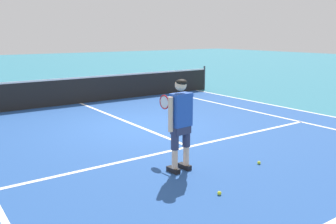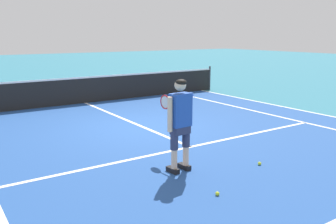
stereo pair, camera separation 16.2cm
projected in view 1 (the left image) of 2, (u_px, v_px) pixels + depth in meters
The scene contains 10 objects.
ground_plane at pixel (139, 127), 9.90m from camera, with size 80.00×80.00×0.00m, color teal.
court_inner_surface at pixel (157, 134), 9.20m from camera, with size 10.98×10.54×0.00m, color #234C93.
line_service at pixel (189, 147), 8.14m from camera, with size 8.23×0.10×0.01m, color white.
line_centre_service at pixel (122, 120), 10.70m from camera, with size 0.10×6.40×0.01m, color white.
line_singles_right at pixel (265, 114), 11.52m from camera, with size 0.10×10.14×0.01m, color white.
line_doubles_right at pixel (292, 109), 12.29m from camera, with size 0.10×10.14×0.01m, color white.
tennis_net at pixel (80, 90), 13.16m from camera, with size 11.96×0.08×1.07m.
tennis_player at pixel (180, 119), 6.52m from camera, with size 0.61×1.15×1.71m.
tennis_ball_near_feet at pixel (219, 193), 5.69m from camera, with size 0.07×0.07×0.07m, color #CCE02D.
tennis_ball_by_baseline at pixel (259, 163), 7.04m from camera, with size 0.07×0.07×0.07m, color #CCE02D.
Camera 1 is at (-4.88, -8.30, 2.48)m, focal length 38.71 mm.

